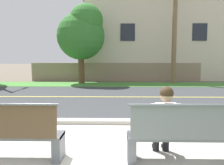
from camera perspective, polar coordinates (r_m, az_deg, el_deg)
ground_plane at (r=11.51m, az=-0.66°, el=-2.47°), size 140.00×140.00×0.00m
sidewalk_pavement at (r=4.15m, az=-4.12°, el=-17.98°), size 44.00×3.60×0.01m
curb_edge at (r=5.97m, az=-2.39°, el=-9.94°), size 44.00×0.30×0.11m
street_asphalt at (r=10.03m, az=-0.93°, el=-3.71°), size 52.00×8.00×0.01m
road_centre_line at (r=10.03m, az=-0.93°, el=-3.68°), size 48.00×0.14×0.01m
far_verge_grass at (r=15.04m, az=-0.24°, el=-0.45°), size 48.00×2.80×0.02m
bench_left at (r=4.18m, az=-25.95°, el=-11.78°), size 1.92×0.48×1.01m
bench_right at (r=3.91m, az=18.51°, el=-12.69°), size 1.92×0.48×1.01m
seated_person_white at (r=3.93m, az=13.30°, el=-9.18°), size 0.52×0.68×1.25m
shade_tree_left at (r=15.86m, az=-7.60°, el=12.52°), size 3.28×3.28×5.41m
garden_wall at (r=17.38m, az=0.91°, el=2.71°), size 13.00×0.36×1.40m
house_across_street at (r=20.95m, az=11.17°, el=11.46°), size 13.06×6.91×7.38m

